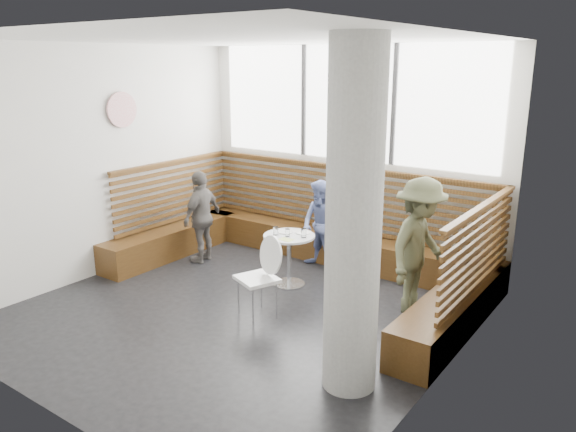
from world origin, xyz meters
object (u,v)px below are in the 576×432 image
Objects in this scene: cafe_chair at (261,269)px; child_back at (321,226)px; child_left at (202,217)px; concrete_column at (354,222)px; adult_man at (419,247)px; cafe_table at (289,249)px.

cafe_chair is 1.74m from child_back.
concrete_column is at bearing 56.55° from child_left.
concrete_column is 1.91× the size of adult_man.
cafe_chair is (-1.62, 0.73, -1.03)m from concrete_column.
cafe_chair is (0.26, -0.94, 0.06)m from cafe_table.
adult_man is at bearing 93.94° from concrete_column.
child_back reaches higher than cafe_chair.
cafe_table is 0.51× the size of child_left.
child_back is at bearing 106.89° from child_left.
adult_man is (1.75, 0.20, 0.33)m from cafe_table.
concrete_column is 4.48× the size of cafe_table.
concrete_column is at bearing -36.91° from child_back.
adult_man is 1.85m from child_back.
child_back is (0.01, 0.78, 0.15)m from cafe_table.
concrete_column is 2.05m from cafe_chair.
cafe_chair is 0.74× the size of child_back.
adult_man is (-0.13, 1.87, -0.76)m from concrete_column.
cafe_table is at bearing 127.47° from cafe_chair.
child_back is (-1.87, 2.45, -0.94)m from concrete_column.
child_left is at bearing 95.88° from adult_man.
cafe_table is at bearing 138.40° from concrete_column.
adult_man reaches higher than cafe_table.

